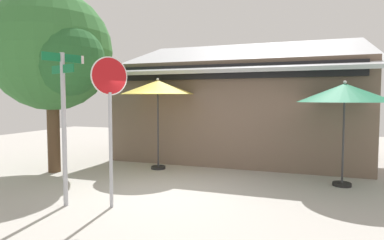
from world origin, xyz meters
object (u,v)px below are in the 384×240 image
at_px(street_sign_post, 64,114).
at_px(patio_umbrella_mustard_left, 158,88).
at_px(patio_umbrella_forest_green_center, 345,94).
at_px(shade_tree, 54,53).
at_px(stop_sign, 110,104).

bearing_deg(street_sign_post, patio_umbrella_mustard_left, 85.63).
height_order(patio_umbrella_forest_green_center, shade_tree, shade_tree).
xyz_separation_m(patio_umbrella_mustard_left, shade_tree, (-2.58, -1.44, 0.99)).
bearing_deg(patio_umbrella_forest_green_center, street_sign_post, -147.45).
bearing_deg(patio_umbrella_mustard_left, shade_tree, -150.86).
xyz_separation_m(street_sign_post, stop_sign, (0.92, 0.22, 0.20)).
bearing_deg(patio_umbrella_mustard_left, street_sign_post, -94.37).
bearing_deg(patio_umbrella_mustard_left, stop_sign, -79.73).
height_order(stop_sign, patio_umbrella_forest_green_center, stop_sign).
bearing_deg(shade_tree, patio_umbrella_mustard_left, 29.14).
height_order(stop_sign, shade_tree, shade_tree).
height_order(patio_umbrella_mustard_left, patio_umbrella_forest_green_center, patio_umbrella_mustard_left).
bearing_deg(street_sign_post, patio_umbrella_forest_green_center, 32.55).
bearing_deg(patio_umbrella_forest_green_center, stop_sign, -144.20).
bearing_deg(shade_tree, stop_sign, -32.89).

